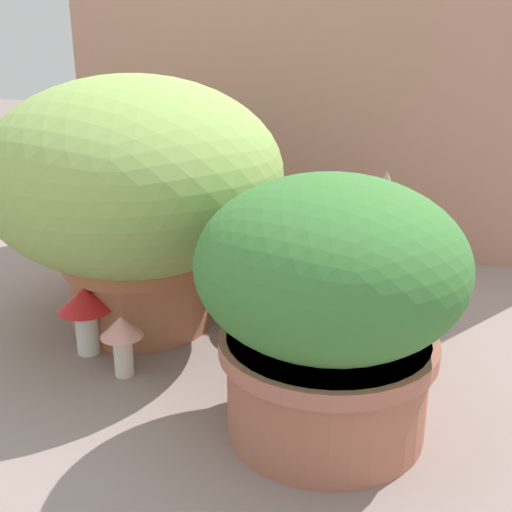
# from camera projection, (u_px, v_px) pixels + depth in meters

# --- Properties ---
(ground_plane) EXTENTS (6.00, 6.00, 0.00)m
(ground_plane) POSITION_uv_depth(u_px,v_px,m) (187.00, 348.00, 1.22)
(ground_plane) COLOR gray
(cardboard_backdrop) EXTENTS (1.24, 0.03, 0.75)m
(cardboard_backdrop) POSITION_uv_depth(u_px,v_px,m) (317.00, 100.00, 1.60)
(cardboard_backdrop) COLOR tan
(cardboard_backdrop) RESTS_ON ground
(grass_planter) EXTENTS (0.54, 0.54, 0.47)m
(grass_planter) POSITION_uv_depth(u_px,v_px,m) (134.00, 186.00, 1.23)
(grass_planter) COLOR #AC6749
(grass_planter) RESTS_ON ground
(leafy_planter) EXTENTS (0.37, 0.37, 0.38)m
(leafy_planter) POSITION_uv_depth(u_px,v_px,m) (330.00, 300.00, 0.92)
(leafy_planter) COLOR #AF6750
(leafy_planter) RESTS_ON ground
(cat) EXTENTS (0.37, 0.23, 0.32)m
(cat) POSITION_uv_depth(u_px,v_px,m) (328.00, 264.00, 1.28)
(cat) COLOR gray
(cat) RESTS_ON ground
(mushroom_ornament_pink) EXTENTS (0.07, 0.07, 0.11)m
(mushroom_ornament_pink) POSITION_uv_depth(u_px,v_px,m) (122.00, 335.00, 1.11)
(mushroom_ornament_pink) COLOR silver
(mushroom_ornament_pink) RESTS_ON ground
(mushroom_ornament_red) EXTENTS (0.09, 0.09, 0.12)m
(mushroom_ornament_red) POSITION_uv_depth(u_px,v_px,m) (85.00, 308.00, 1.17)
(mushroom_ornament_red) COLOR silver
(mushroom_ornament_red) RESTS_ON ground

